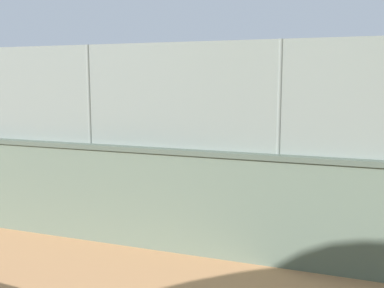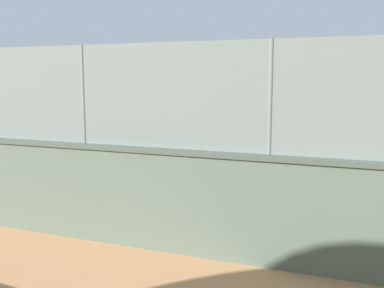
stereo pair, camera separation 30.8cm
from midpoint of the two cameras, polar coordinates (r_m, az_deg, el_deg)
name	(u,v)px [view 1 (the left image)]	position (r m, az deg, el deg)	size (l,w,h in m)	color
ground_plane	(260,155)	(17.45, 8.01, -1.42)	(260.00, 260.00, 0.00)	tan
perimeter_wall	(177,199)	(7.71, -2.99, -6.91)	(23.84, 0.43, 1.75)	slate
fence_panel_on_wall	(177,96)	(7.45, -3.09, 6.04)	(23.43, 0.07, 1.73)	gray
player_crossing_court	(334,134)	(17.18, 16.95, 1.18)	(0.72, 1.22, 1.53)	#591919
player_foreground_swinging	(220,127)	(18.99, 3.12, 2.21)	(1.23, 0.70, 1.55)	#591919
player_baseline_waiting	(57,141)	(14.82, -17.10, 0.39)	(1.10, 0.71, 1.64)	black
sports_ball	(316,136)	(15.95, 14.77, 1.04)	(0.15, 0.15, 0.15)	white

